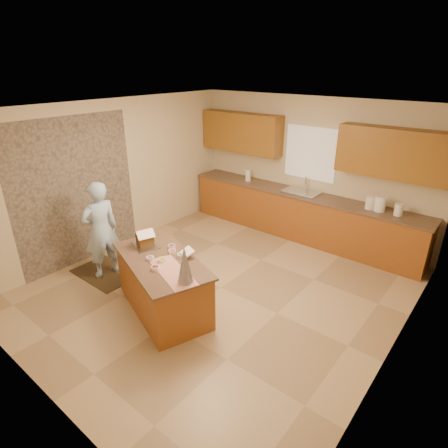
{
  "coord_description": "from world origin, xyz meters",
  "views": [
    {
      "loc": [
        3.14,
        -3.78,
        3.26
      ],
      "look_at": [
        -0.1,
        0.2,
        1.0
      ],
      "focal_mm": 29.57,
      "sensor_mm": 36.0,
      "label": 1
    }
  ],
  "objects_px": {
    "boy": "(101,230)",
    "tinsel_tree": "(185,265)",
    "island_base": "(163,285)",
    "gingerbread_house": "(145,239)"
  },
  "relations": [
    {
      "from": "island_base",
      "to": "gingerbread_house",
      "type": "bearing_deg",
      "value": -174.81
    },
    {
      "from": "island_base",
      "to": "gingerbread_house",
      "type": "relative_size",
      "value": 5.04
    },
    {
      "from": "boy",
      "to": "tinsel_tree",
      "type": "bearing_deg",
      "value": 93.7
    },
    {
      "from": "island_base",
      "to": "tinsel_tree",
      "type": "height_order",
      "value": "tinsel_tree"
    },
    {
      "from": "tinsel_tree",
      "to": "boy",
      "type": "distance_m",
      "value": 2.13
    },
    {
      "from": "island_base",
      "to": "tinsel_tree",
      "type": "xyz_separation_m",
      "value": [
        0.66,
        -0.2,
        0.67
      ]
    },
    {
      "from": "boy",
      "to": "gingerbread_house",
      "type": "height_order",
      "value": "boy"
    },
    {
      "from": "boy",
      "to": "gingerbread_house",
      "type": "xyz_separation_m",
      "value": [
        0.97,
        0.1,
        0.11
      ]
    },
    {
      "from": "island_base",
      "to": "boy",
      "type": "bearing_deg",
      "value": -160.95
    },
    {
      "from": "tinsel_tree",
      "to": "gingerbread_house",
      "type": "distance_m",
      "value": 1.18
    }
  ]
}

